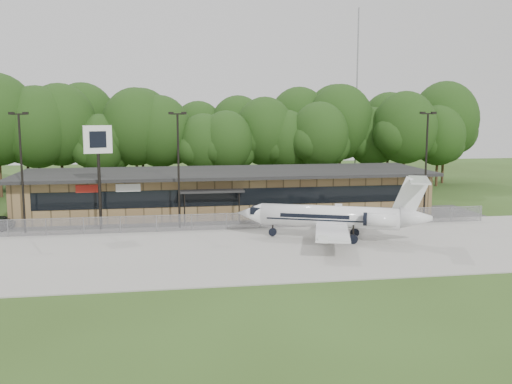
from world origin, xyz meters
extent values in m
plane|color=#2C4217|center=(0.00, 0.00, 0.00)|extent=(160.00, 160.00, 0.00)
cube|color=#9E9B93|center=(0.00, 8.00, 0.04)|extent=(64.00, 18.00, 0.08)
cube|color=#383835|center=(0.00, 19.50, 0.03)|extent=(50.00, 9.00, 0.06)
cube|color=olive|center=(0.00, 24.00, 2.00)|extent=(40.00, 10.00, 4.00)
cube|color=black|center=(0.00, 18.98, 2.30)|extent=(36.00, 0.08, 1.60)
cube|color=black|center=(0.00, 23.50, 4.15)|extent=(41.00, 11.50, 0.30)
cube|color=black|center=(-2.00, 18.40, 3.00)|extent=(6.00, 1.60, 0.20)
cube|color=#A91E14|center=(-13.00, 18.95, 3.40)|extent=(2.20, 0.06, 0.70)
cube|color=silver|center=(-9.50, 18.95, 3.40)|extent=(2.20, 0.06, 0.70)
cube|color=gray|center=(0.00, 15.00, 0.75)|extent=(46.00, 0.03, 1.50)
cube|color=gray|center=(0.00, 15.00, 1.50)|extent=(46.00, 0.04, 0.04)
cylinder|color=gray|center=(22.00, 48.00, 12.50)|extent=(0.20, 0.20, 25.00)
cylinder|color=black|center=(-18.00, 16.50, 5.00)|extent=(0.18, 0.18, 10.00)
cube|color=black|center=(-18.00, 16.50, 10.05)|extent=(1.20, 0.12, 0.12)
cube|color=black|center=(-18.55, 16.50, 10.12)|extent=(0.45, 0.30, 0.22)
cube|color=black|center=(-17.45, 16.50, 10.12)|extent=(0.45, 0.30, 0.22)
cylinder|color=black|center=(-5.00, 16.50, 5.00)|extent=(0.18, 0.18, 10.00)
cube|color=black|center=(-5.00, 16.50, 10.05)|extent=(1.20, 0.12, 0.12)
cube|color=black|center=(-5.55, 16.50, 10.12)|extent=(0.45, 0.30, 0.22)
cube|color=black|center=(-4.45, 16.50, 10.12)|extent=(0.45, 0.30, 0.22)
cylinder|color=black|center=(18.00, 16.50, 5.00)|extent=(0.18, 0.18, 10.00)
cube|color=black|center=(18.00, 16.50, 10.05)|extent=(1.20, 0.12, 0.12)
cube|color=black|center=(17.45, 16.50, 10.12)|extent=(0.45, 0.30, 0.22)
cube|color=black|center=(18.55, 16.50, 10.12)|extent=(0.45, 0.30, 0.22)
cylinder|color=white|center=(6.73, 9.88, 1.87)|extent=(10.85, 5.70, 1.76)
cone|color=white|center=(0.61, 12.32, 1.87)|extent=(2.69, 2.44, 1.76)
cone|color=white|center=(12.95, 7.40, 2.03)|extent=(2.89, 2.53, 1.76)
cube|color=white|center=(5.90, 6.32, 1.37)|extent=(4.68, 7.01, 0.13)
cube|color=white|center=(8.58, 13.05, 1.37)|extent=(4.68, 7.01, 0.13)
cylinder|color=white|center=(9.89, 7.15, 2.03)|extent=(2.61, 1.81, 0.99)
cylinder|color=white|center=(10.91, 9.70, 2.03)|extent=(2.61, 1.81, 0.99)
cube|color=white|center=(12.44, 7.61, 3.62)|extent=(2.56, 1.14, 3.30)
cube|color=white|center=(13.05, 7.36, 4.99)|extent=(3.20, 5.22, 0.11)
cube|color=black|center=(1.33, 12.04, 2.17)|extent=(1.51, 1.63, 0.55)
cube|color=black|center=(8.57, 9.15, 0.38)|extent=(1.79, 2.77, 0.77)
cylinder|color=black|center=(2.45, 11.59, 0.38)|extent=(0.86, 0.86, 0.24)
cylinder|color=black|center=(-11.78, 16.80, 4.33)|extent=(0.32, 0.32, 8.66)
cube|color=silver|center=(-11.78, 16.80, 7.90)|extent=(2.37, 0.85, 2.38)
cube|color=black|center=(-11.74, 16.66, 7.90)|extent=(1.37, 0.39, 1.41)
camera|label=1|loc=(-6.28, -33.40, 10.40)|focal=40.00mm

